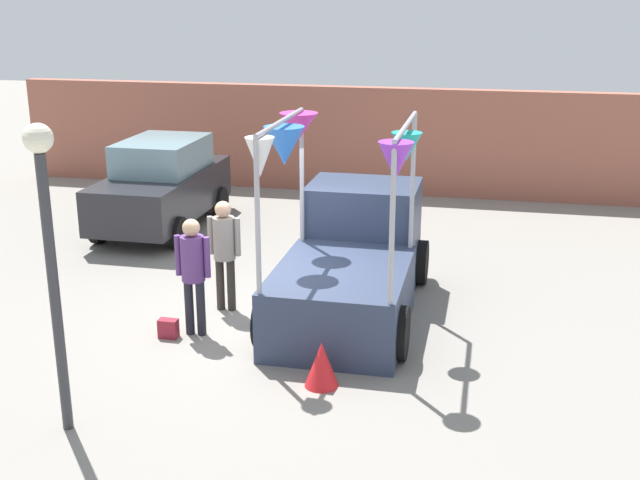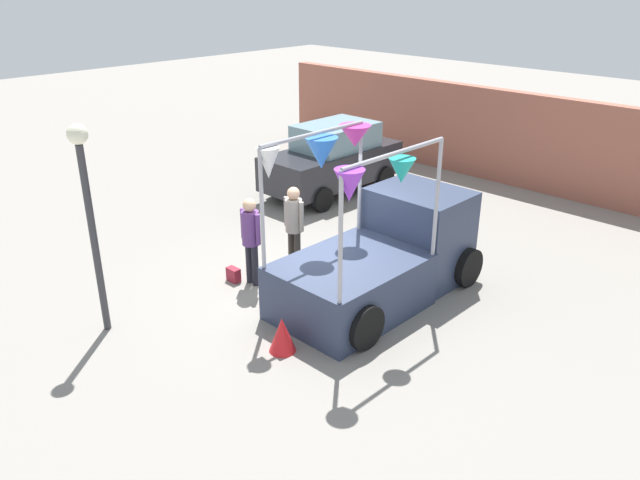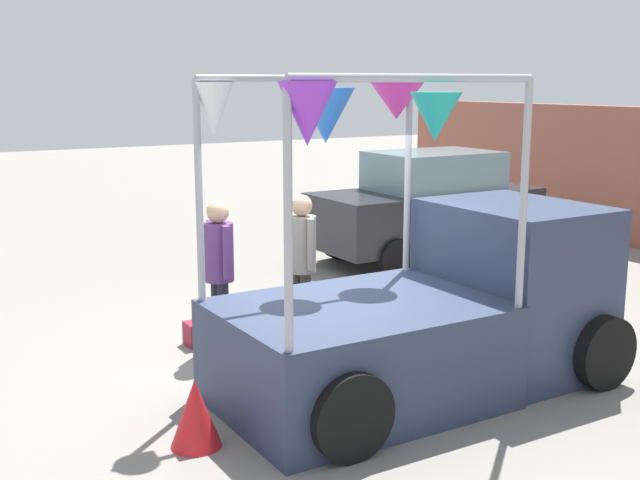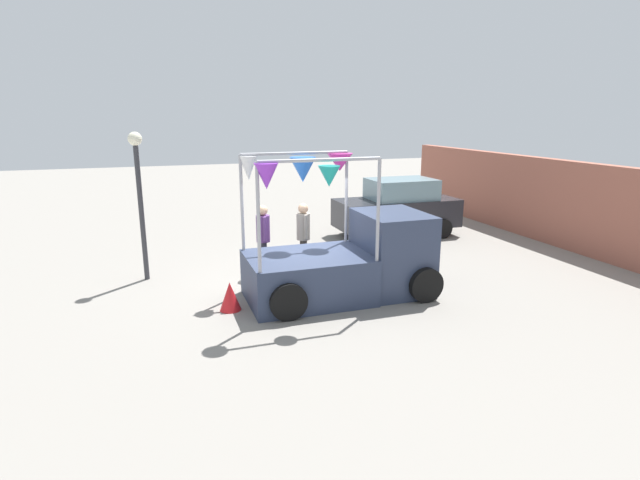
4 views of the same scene
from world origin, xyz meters
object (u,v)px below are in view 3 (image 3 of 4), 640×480
object	(u,v)px
person_vendor	(302,253)
folded_kite_bundle_crimson	(195,413)
parked_car	(428,206)
person_customer	(219,261)
vendor_truck	(441,302)
handbag	(193,334)

from	to	relation	value
person_vendor	folded_kite_bundle_crimson	world-z (taller)	person_vendor
parked_car	person_customer	size ratio (longest dim) A/B	2.27
person_customer	folded_kite_bundle_crimson	size ratio (longest dim) A/B	2.93
vendor_truck	person_customer	world-z (taller)	vendor_truck
handbag	folded_kite_bundle_crimson	xyz separation A→B (m)	(2.50, -0.99, 0.16)
person_customer	person_vendor	bearing A→B (deg)	82.60
person_vendor	handbag	distance (m)	1.60
person_customer	handbag	distance (m)	1.01
person_customer	vendor_truck	bearing A→B (deg)	36.92
parked_car	handbag	xyz separation A→B (m)	(2.29, -5.29, -0.80)
vendor_truck	person_vendor	world-z (taller)	vendor_truck
vendor_truck	folded_kite_bundle_crimson	size ratio (longest dim) A/B	6.75
person_vendor	handbag	xyz separation A→B (m)	(-0.48, -1.20, -0.94)
vendor_truck	handbag	distance (m)	3.05
vendor_truck	person_customer	distance (m)	2.57
vendor_truck	folded_kite_bundle_crimson	distance (m)	2.79
person_customer	folded_kite_bundle_crimson	distance (m)	2.57
handbag	person_vendor	bearing A→B (deg)	68.25
parked_car	person_vendor	world-z (taller)	parked_car
handbag	folded_kite_bundle_crimson	distance (m)	2.69
vendor_truck	handbag	world-z (taller)	vendor_truck
person_customer	handbag	xyz separation A→B (m)	(-0.35, -0.20, -0.93)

